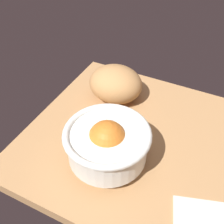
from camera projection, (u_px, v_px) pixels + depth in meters
ground_plane at (173, 155)px, 71.36cm from camera, size 76.33×54.00×3.00cm
fruit_bowl at (107, 142)px, 63.55cm from camera, size 19.77×19.77×12.10cm
bread_loaf at (116, 84)px, 82.35cm from camera, size 16.38×14.35×10.41cm
napkin_folded at (206, 221)px, 56.41cm from camera, size 15.32×12.98×0.84cm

